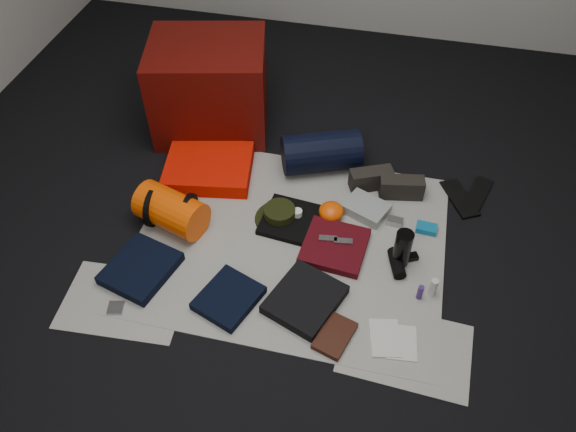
% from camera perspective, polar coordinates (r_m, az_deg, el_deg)
% --- Properties ---
extents(floor, '(4.50, 4.50, 0.02)m').
position_cam_1_polar(floor, '(2.98, 0.23, -2.71)').
color(floor, black).
rests_on(floor, ground).
extents(newspaper_mat, '(1.60, 1.30, 0.01)m').
position_cam_1_polar(newspaper_mat, '(2.97, 0.23, -2.55)').
color(newspaper_mat, beige).
rests_on(newspaper_mat, floor).
extents(newspaper_sheet_front_left, '(0.61, 0.44, 0.00)m').
position_cam_1_polar(newspaper_sheet_front_left, '(2.85, -16.35, -8.29)').
color(newspaper_sheet_front_left, beige).
rests_on(newspaper_sheet_front_left, floor).
extents(newspaper_sheet_front_right, '(0.60, 0.43, 0.00)m').
position_cam_1_polar(newspaper_sheet_front_right, '(2.66, 11.85, -13.04)').
color(newspaper_sheet_front_right, beige).
rests_on(newspaper_sheet_front_right, floor).
extents(red_cabinet, '(0.79, 0.71, 0.57)m').
position_cam_1_polar(red_cabinet, '(3.55, -7.95, 12.84)').
color(red_cabinet, '#4F0905').
rests_on(red_cabinet, floor).
extents(sleeping_pad, '(0.55, 0.48, 0.09)m').
position_cam_1_polar(sleeping_pad, '(3.32, -8.04, 4.87)').
color(sleeping_pad, '#ED1502').
rests_on(sleeping_pad, newspaper_mat).
extents(stuff_sack, '(0.41, 0.32, 0.21)m').
position_cam_1_polar(stuff_sack, '(3.03, -11.78, 0.57)').
color(stuff_sack, '#F44A04').
rests_on(stuff_sack, newspaper_mat).
extents(sack_strap_left, '(0.02, 0.22, 0.22)m').
position_cam_1_polar(sack_strap_left, '(3.06, -13.51, 0.88)').
color(sack_strap_left, black).
rests_on(sack_strap_left, newspaper_mat).
extents(sack_strap_right, '(0.02, 0.22, 0.22)m').
position_cam_1_polar(sack_strap_right, '(2.99, -10.01, 0.27)').
color(sack_strap_right, black).
rests_on(sack_strap_right, newspaper_mat).
extents(navy_duffel, '(0.50, 0.38, 0.23)m').
position_cam_1_polar(navy_duffel, '(3.29, 3.40, 6.50)').
color(navy_duffel, black).
rests_on(navy_duffel, newspaper_mat).
extents(boonie_brim, '(0.36, 0.36, 0.01)m').
position_cam_1_polar(boonie_brim, '(3.06, -0.85, -0.27)').
color(boonie_brim, black).
rests_on(boonie_brim, newspaper_mat).
extents(boonie_crown, '(0.17, 0.17, 0.07)m').
position_cam_1_polar(boonie_crown, '(3.03, -0.86, 0.25)').
color(boonie_crown, black).
rests_on(boonie_crown, boonie_brim).
extents(hiking_boot_left, '(0.26, 0.18, 0.12)m').
position_cam_1_polar(hiking_boot_left, '(3.23, 8.43, 3.75)').
color(hiking_boot_left, black).
rests_on(hiking_boot_left, newspaper_mat).
extents(hiking_boot_right, '(0.26, 0.13, 0.12)m').
position_cam_1_polar(hiking_boot_right, '(3.21, 11.46, 2.86)').
color(hiking_boot_right, black).
rests_on(hiking_boot_right, newspaper_mat).
extents(flip_flop_left, '(0.24, 0.31, 0.02)m').
position_cam_1_polar(flip_flop_left, '(3.31, 17.02, 1.72)').
color(flip_flop_left, black).
rests_on(flip_flop_left, floor).
extents(flip_flop_right, '(0.18, 0.28, 0.01)m').
position_cam_1_polar(flip_flop_right, '(3.38, 18.75, 2.22)').
color(flip_flop_right, black).
rests_on(flip_flop_right, floor).
extents(trousers_navy_a, '(0.37, 0.40, 0.05)m').
position_cam_1_polar(trousers_navy_a, '(2.91, -14.73, -5.15)').
color(trousers_navy_a, black).
rests_on(trousers_navy_a, newspaper_mat).
extents(trousers_navy_b, '(0.33, 0.36, 0.04)m').
position_cam_1_polar(trousers_navy_b, '(2.73, -6.06, -8.27)').
color(trousers_navy_b, black).
rests_on(trousers_navy_b, newspaper_mat).
extents(trousers_charcoal, '(0.40, 0.42, 0.05)m').
position_cam_1_polar(trousers_charcoal, '(2.71, 1.74, -8.45)').
color(trousers_charcoal, black).
rests_on(trousers_charcoal, newspaper_mat).
extents(black_tshirt, '(0.35, 0.33, 0.03)m').
position_cam_1_polar(black_tshirt, '(3.04, 0.46, -0.45)').
color(black_tshirt, black).
rests_on(black_tshirt, newspaper_mat).
extents(red_shirt, '(0.34, 0.34, 0.04)m').
position_cam_1_polar(red_shirt, '(2.92, 4.76, -3.08)').
color(red_shirt, '#48070E').
rests_on(red_shirt, newspaper_mat).
extents(orange_stuff_sack, '(0.17, 0.17, 0.09)m').
position_cam_1_polar(orange_stuff_sack, '(3.05, 4.41, 0.47)').
color(orange_stuff_sack, '#F44A04').
rests_on(orange_stuff_sack, newspaper_mat).
extents(first_aid_pouch, '(0.28, 0.25, 0.06)m').
position_cam_1_polar(first_aid_pouch, '(3.11, 7.93, 0.79)').
color(first_aid_pouch, gray).
rests_on(first_aid_pouch, newspaper_mat).
extents(water_bottle, '(0.11, 0.11, 0.22)m').
position_cam_1_polar(water_bottle, '(2.85, 11.54, -3.26)').
color(water_bottle, black).
rests_on(water_bottle, newspaper_mat).
extents(speaker, '(0.11, 0.18, 0.06)m').
position_cam_1_polar(speaker, '(2.88, 10.98, -4.72)').
color(speaker, black).
rests_on(speaker, newspaper_mat).
extents(compact_camera, '(0.09, 0.06, 0.03)m').
position_cam_1_polar(compact_camera, '(3.08, 10.77, -0.54)').
color(compact_camera, '#A3A4A8').
rests_on(compact_camera, newspaper_mat).
extents(cyan_case, '(0.11, 0.08, 0.03)m').
position_cam_1_polar(cyan_case, '(3.09, 13.87, -1.22)').
color(cyan_case, '#0F6B9A').
rests_on(cyan_case, newspaper_mat).
extents(toiletry_purple, '(0.04, 0.04, 0.09)m').
position_cam_1_polar(toiletry_purple, '(2.78, 13.27, -7.55)').
color(toiletry_purple, '#3E216C').
rests_on(toiletry_purple, newspaper_mat).
extents(toiletry_clear, '(0.04, 0.04, 0.11)m').
position_cam_1_polar(toiletry_clear, '(2.80, 14.54, -7.04)').
color(toiletry_clear, silver).
rests_on(toiletry_clear, newspaper_mat).
extents(paperback_book, '(0.19, 0.24, 0.03)m').
position_cam_1_polar(paperback_book, '(2.62, 4.77, -12.03)').
color(paperback_book, black).
rests_on(paperback_book, newspaper_mat).
extents(map_booklet, '(0.17, 0.22, 0.01)m').
position_cam_1_polar(map_booklet, '(2.66, 9.83, -12.12)').
color(map_booklet, silver).
rests_on(map_booklet, newspaper_mat).
extents(map_printout, '(0.16, 0.20, 0.01)m').
position_cam_1_polar(map_printout, '(2.66, 11.42, -12.47)').
color(map_printout, silver).
rests_on(map_printout, newspaper_mat).
extents(sunglasses, '(0.12, 0.08, 0.03)m').
position_cam_1_polar(sunglasses, '(2.94, 12.04, -4.14)').
color(sunglasses, black).
rests_on(sunglasses, newspaper_mat).
extents(key_cluster, '(0.09, 0.09, 0.01)m').
position_cam_1_polar(key_cluster, '(2.83, -17.09, -8.90)').
color(key_cluster, '#A3A4A8').
rests_on(key_cluster, newspaper_mat).
extents(tape_roll, '(0.05, 0.05, 0.04)m').
position_cam_1_polar(tape_roll, '(3.03, 0.96, 0.32)').
color(tape_roll, white).
rests_on(tape_roll, black_tshirt).
extents(energy_bar_a, '(0.10, 0.05, 0.01)m').
position_cam_1_polar(energy_bar_a, '(2.92, 4.08, -2.30)').
color(energy_bar_a, '#A3A4A8').
rests_on(energy_bar_a, red_shirt).
extents(energy_bar_b, '(0.10, 0.05, 0.01)m').
position_cam_1_polar(energy_bar_b, '(2.91, 5.63, -2.57)').
color(energy_bar_b, '#A3A4A8').
rests_on(energy_bar_b, red_shirt).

